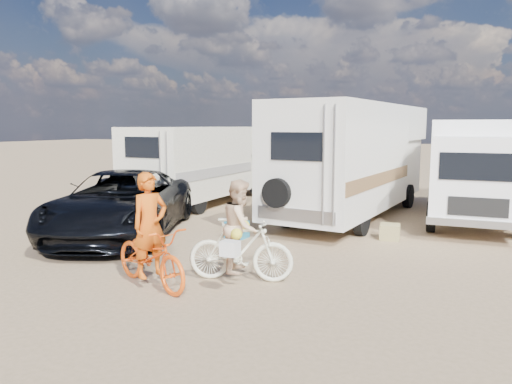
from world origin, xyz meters
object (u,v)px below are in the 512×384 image
at_px(dark_suv, 122,203).
at_px(bike_woman, 241,250).
at_px(rv_main, 355,161).
at_px(box_truck, 476,172).
at_px(rv_left, 206,165).
at_px(bike_man, 151,256).
at_px(crate, 390,232).
at_px(cooler, 237,229).
at_px(rider_man, 150,235).
at_px(rider_woman, 241,236).

relative_size(dark_suv, bike_woman, 3.10).
xyz_separation_m(rv_main, box_truck, (3.30, 0.51, -0.23)).
bearing_deg(box_truck, rv_main, -172.96).
relative_size(rv_main, bike_woman, 4.36).
relative_size(rv_left, bike_woman, 3.84).
relative_size(bike_man, crate, 4.32).
xyz_separation_m(bike_woman, cooler, (-1.57, 3.00, -0.36)).
bearing_deg(rv_left, cooler, -52.05).
xyz_separation_m(rv_main, rv_left, (-5.45, 0.55, -0.33)).
xyz_separation_m(rider_man, cooler, (-0.31, 3.90, -0.68)).
bearing_deg(cooler, rv_left, 130.09).
xyz_separation_m(rv_main, bike_woman, (-0.38, -7.01, -1.11)).
xyz_separation_m(rider_man, rider_woman, (1.26, 0.90, -0.08)).
height_order(box_truck, bike_woman, box_truck).
relative_size(box_truck, bike_woman, 3.28).
height_order(dark_suv, rider_woman, rider_woman).
bearing_deg(cooler, rv_main, 66.63).
height_order(rv_left, dark_suv, rv_left).
xyz_separation_m(rv_main, bike_man, (-1.64, -7.91, -1.14)).
relative_size(rv_left, rider_man, 4.03).
relative_size(bike_woman, crate, 4.03).
relative_size(rv_left, bike_man, 3.57).
bearing_deg(rider_woman, box_truck, -40.89).
height_order(box_truck, bike_man, box_truck).
bearing_deg(rv_main, rider_man, -95.76).
xyz_separation_m(box_truck, rider_man, (-4.94, -8.42, -0.55)).
height_order(rv_main, rider_man, rv_main).
height_order(rv_main, box_truck, rv_main).
height_order(bike_woman, rider_woman, rider_woman).
bearing_deg(cooler, bike_woman, -59.69).
height_order(rv_main, cooler, rv_main).
relative_size(cooler, crate, 1.11).
distance_m(rider_woman, crate, 4.77).
distance_m(rider_woman, cooler, 3.44).
height_order(rider_man, crate, rider_man).
xyz_separation_m(dark_suv, bike_man, (3.06, -2.97, -0.28)).
bearing_deg(rv_left, rv_main, -5.28).
distance_m(bike_man, rider_man, 0.36).
height_order(bike_woman, crate, bike_woman).
height_order(box_truck, rider_man, box_truck).
distance_m(rv_main, dark_suv, 6.87).
bearing_deg(rider_woman, rv_main, -17.91).
bearing_deg(rv_left, rider_man, -65.28).
distance_m(rv_left, rider_woman, 9.11).
xyz_separation_m(rv_left, rider_woman, (5.06, -7.56, -0.53)).
xyz_separation_m(rv_left, crate, (6.95, -3.22, -1.16)).
bearing_deg(bike_woman, rv_left, 19.04).
distance_m(rv_main, crate, 3.40).
distance_m(dark_suv, rider_man, 4.26).
height_order(rv_left, rider_woman, rv_left).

